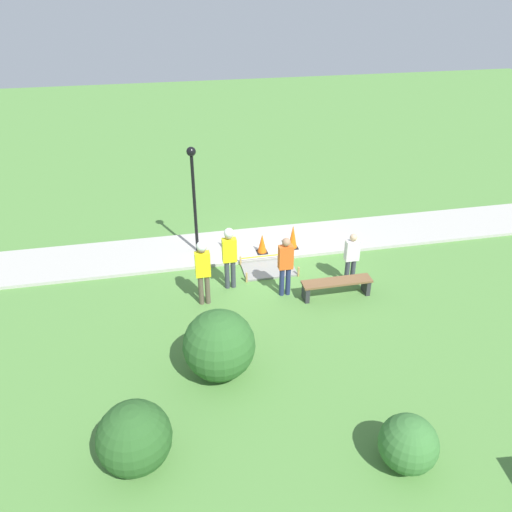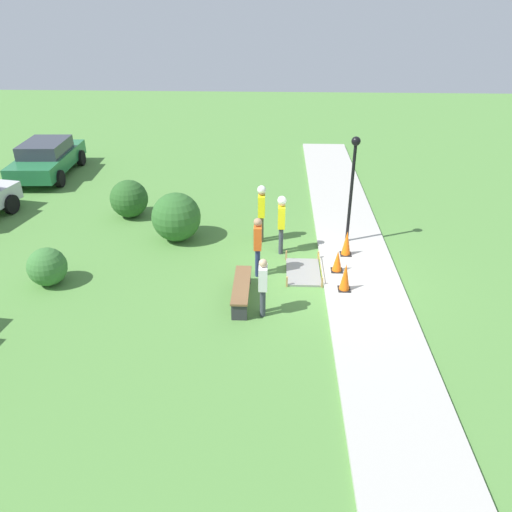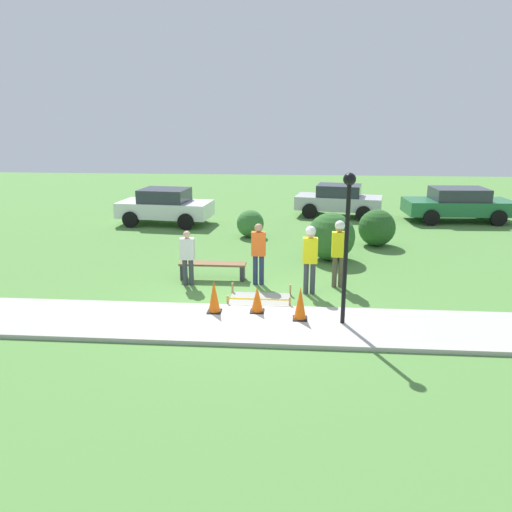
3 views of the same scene
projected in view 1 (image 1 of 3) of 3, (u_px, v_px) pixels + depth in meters
The scene contains 15 objects.
ground_plane at pixel (271, 261), 15.85m from camera, with size 60.00×60.00×0.00m, color #51843D.
sidewalk at pixel (264, 243), 16.76m from camera, with size 28.00×2.22×0.10m.
wet_concrete_patch at pixel (269, 270), 15.33m from camera, with size 1.64×1.04×0.32m.
traffic_cone_near_patch at pixel (293, 237), 16.20m from camera, with size 0.34×0.34×0.81m.
traffic_cone_far_patch at pixel (262, 244), 15.97m from camera, with size 0.34×0.34×0.65m.
traffic_cone_sidewalk_edge at pixel (228, 239), 16.07m from camera, with size 0.34×0.34×0.80m.
park_bench at pixel (337, 285), 13.97m from camera, with size 1.99×0.44×0.51m.
worker_supervisor at pixel (203, 267), 13.26m from camera, with size 0.40×0.28×1.94m.
worker_assistant at pixel (229, 252), 13.96m from camera, with size 0.40×0.28×1.91m.
bystander_in_orange_shirt at pixel (286, 263), 13.71m from camera, with size 0.40×0.24×1.81m.
bystander_in_gray_shirt at pixel (352, 256), 14.31m from camera, with size 0.40×0.22×1.61m.
lamppost_near at pixel (193, 184), 15.07m from camera, with size 0.28×0.28×3.47m.
shrub_rounded_near at pixel (408, 444), 9.08m from camera, with size 1.10×1.10×1.10m.
shrub_rounded_mid at pixel (134, 438), 9.02m from camera, with size 1.38×1.38×1.38m.
shrub_rounded_far at pixel (219, 345), 11.06m from camera, with size 1.62×1.62×1.62m.
Camera 1 is at (3.28, 13.26, 8.05)m, focal length 35.00 mm.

